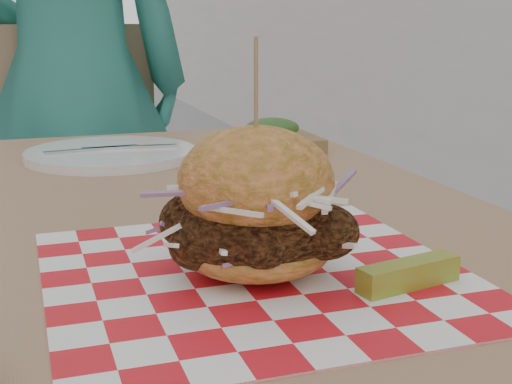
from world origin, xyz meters
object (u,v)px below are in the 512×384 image
at_px(diner, 72,82).
at_px(patio_chair, 80,187).
at_px(patio_table, 156,283).
at_px(sandwich, 256,211).

xyz_separation_m(diner, patio_chair, (0.00, -0.03, -0.26)).
bearing_deg(patio_table, patio_chair, 90.16).
height_order(patio_chair, sandwich, sandwich).
distance_m(patio_chair, sandwich, 1.26).
relative_size(patio_table, patio_chair, 1.26).
bearing_deg(patio_table, diner, 90.21).
distance_m(patio_table, sandwich, 0.25).
height_order(diner, patio_chair, diner).
distance_m(diner, patio_table, 1.06).
xyz_separation_m(patio_table, patio_chair, (-0.00, 1.03, -0.12)).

